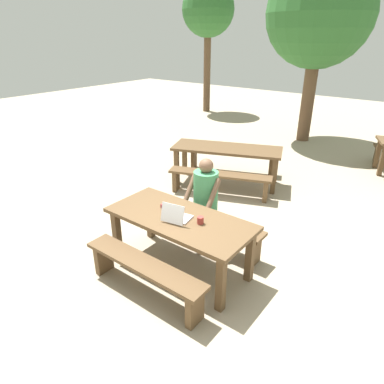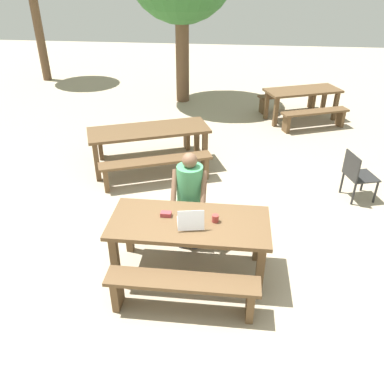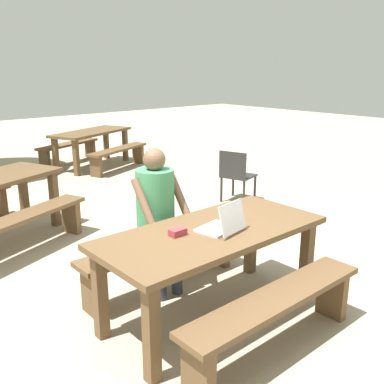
{
  "view_description": "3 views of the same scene",
  "coord_description": "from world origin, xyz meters",
  "px_view_note": "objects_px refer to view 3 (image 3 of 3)",
  "views": [
    {
      "loc": [
        2.38,
        -2.86,
        2.83
      ],
      "look_at": [
        0.0,
        0.25,
        1.01
      ],
      "focal_mm": 32.05,
      "sensor_mm": 36.0,
      "label": 1
    },
    {
      "loc": [
        0.45,
        -3.8,
        3.43
      ],
      "look_at": [
        0.0,
        0.25,
        1.01
      ],
      "focal_mm": 37.26,
      "sensor_mm": 36.0,
      "label": 2
    },
    {
      "loc": [
        -2.24,
        -2.33,
        2.0
      ],
      "look_at": [
        0.0,
        0.25,
        1.01
      ],
      "focal_mm": 40.98,
      "sensor_mm": 36.0,
      "label": 3
    }
  ],
  "objects_px": {
    "person_seated": "(157,210)",
    "small_pouch": "(178,232)",
    "plastic_chair": "(236,175)",
    "coffee_mug": "(237,215)",
    "picnic_table_front": "(212,242)",
    "laptop": "(223,224)",
    "picnic_table_mid": "(92,137)"
  },
  "relations": [
    {
      "from": "person_seated",
      "to": "small_pouch",
      "type": "bearing_deg",
      "value": -111.75
    },
    {
      "from": "plastic_chair",
      "to": "coffee_mug",
      "type": "bearing_deg",
      "value": 117.35
    },
    {
      "from": "small_pouch",
      "to": "plastic_chair",
      "type": "relative_size",
      "value": 0.16
    },
    {
      "from": "picnic_table_front",
      "to": "person_seated",
      "type": "height_order",
      "value": "person_seated"
    },
    {
      "from": "laptop",
      "to": "person_seated",
      "type": "distance_m",
      "value": 0.73
    },
    {
      "from": "small_pouch",
      "to": "picnic_table_front",
      "type": "bearing_deg",
      "value": -15.23
    },
    {
      "from": "laptop",
      "to": "plastic_chair",
      "type": "bearing_deg",
      "value": -148.88
    },
    {
      "from": "person_seated",
      "to": "picnic_table_mid",
      "type": "distance_m",
      "value": 5.48
    },
    {
      "from": "small_pouch",
      "to": "plastic_chair",
      "type": "height_order",
      "value": "small_pouch"
    },
    {
      "from": "small_pouch",
      "to": "coffee_mug",
      "type": "height_order",
      "value": "coffee_mug"
    },
    {
      "from": "plastic_chair",
      "to": "picnic_table_mid",
      "type": "height_order",
      "value": "plastic_chair"
    },
    {
      "from": "coffee_mug",
      "to": "small_pouch",
      "type": "bearing_deg",
      "value": 174.93
    },
    {
      "from": "coffee_mug",
      "to": "person_seated",
      "type": "height_order",
      "value": "person_seated"
    },
    {
      "from": "laptop",
      "to": "picnic_table_mid",
      "type": "height_order",
      "value": "laptop"
    },
    {
      "from": "coffee_mug",
      "to": "picnic_table_mid",
      "type": "distance_m",
      "value": 5.92
    },
    {
      "from": "picnic_table_mid",
      "to": "picnic_table_front",
      "type": "bearing_deg",
      "value": -131.16
    },
    {
      "from": "picnic_table_front",
      "to": "laptop",
      "type": "height_order",
      "value": "laptop"
    },
    {
      "from": "picnic_table_front",
      "to": "plastic_chair",
      "type": "xyz_separation_m",
      "value": [
        2.45,
        2.05,
        -0.22
      ]
    },
    {
      "from": "laptop",
      "to": "picnic_table_mid",
      "type": "bearing_deg",
      "value": -119.41
    },
    {
      "from": "picnic_table_mid",
      "to": "laptop",
      "type": "bearing_deg",
      "value": -130.67
    },
    {
      "from": "picnic_table_mid",
      "to": "plastic_chair",
      "type": "bearing_deg",
      "value": -104.84
    },
    {
      "from": "picnic_table_front",
      "to": "person_seated",
      "type": "xyz_separation_m",
      "value": [
        -0.07,
        0.63,
        0.13
      ]
    },
    {
      "from": "picnic_table_front",
      "to": "picnic_table_mid",
      "type": "height_order",
      "value": "picnic_table_front"
    },
    {
      "from": "picnic_table_front",
      "to": "plastic_chair",
      "type": "relative_size",
      "value": 2.37
    },
    {
      "from": "picnic_table_front",
      "to": "small_pouch",
      "type": "xyz_separation_m",
      "value": [
        -0.29,
        0.08,
        0.14
      ]
    },
    {
      "from": "picnic_table_front",
      "to": "person_seated",
      "type": "bearing_deg",
      "value": 96.35
    },
    {
      "from": "coffee_mug",
      "to": "person_seated",
      "type": "distance_m",
      "value": 0.71
    },
    {
      "from": "coffee_mug",
      "to": "picnic_table_mid",
      "type": "height_order",
      "value": "coffee_mug"
    },
    {
      "from": "coffee_mug",
      "to": "plastic_chair",
      "type": "relative_size",
      "value": 0.11
    },
    {
      "from": "person_seated",
      "to": "plastic_chair",
      "type": "relative_size",
      "value": 1.67
    },
    {
      "from": "plastic_chair",
      "to": "person_seated",
      "type": "bearing_deg",
      "value": 103.53
    },
    {
      "from": "person_seated",
      "to": "plastic_chair",
      "type": "xyz_separation_m",
      "value": [
        2.52,
        1.42,
        -0.35
      ]
    }
  ]
}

